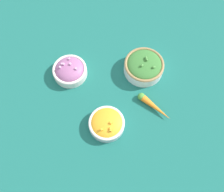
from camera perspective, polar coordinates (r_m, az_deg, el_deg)
ground_plane at (r=1.02m, az=-0.00°, el=-0.67°), size 3.00×3.00×0.00m
bowl_broccoli at (r=1.05m, az=7.31°, el=6.82°), size 0.17×0.17×0.08m
bowl_red_onion at (r=1.06m, az=-9.64°, el=5.81°), size 0.14×0.14×0.07m
bowl_squash at (r=0.95m, az=-1.24°, el=-6.28°), size 0.14×0.14×0.06m
loose_carrot at (r=1.00m, az=9.35°, el=-2.18°), size 0.13×0.12×0.03m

